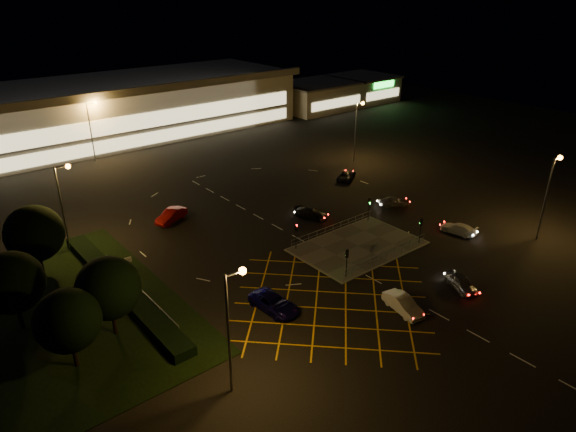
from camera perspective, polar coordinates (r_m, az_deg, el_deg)
ground at (r=59.66m, az=5.07°, el=-3.28°), size 180.00×180.00×0.00m
pedestrian_island at (r=59.70m, az=7.79°, el=-3.33°), size 14.00×9.00×0.12m
grass_verge at (r=52.29m, az=-23.10°, el=-9.65°), size 18.00×30.00×0.08m
hedge at (r=53.18m, az=-18.07°, el=-7.61°), size 2.00×26.00×1.00m
supermarket at (r=108.49m, az=-18.59°, el=11.30°), size 72.00×26.50×10.50m
retail_unit_a at (r=126.09m, az=3.16°, el=13.21°), size 18.80×14.80×6.35m
retail_unit_b at (r=137.18m, az=8.27°, el=13.92°), size 14.80×14.80×6.35m
streetlight_sw at (r=36.60m, az=-6.15°, el=-10.88°), size 1.78×0.56×10.03m
streetlight_se at (r=65.82m, az=27.10°, el=2.98°), size 1.78×0.56×10.03m
streetlight_nw at (r=60.88m, az=-23.62°, el=2.04°), size 1.78×0.56×10.03m
streetlight_ne at (r=86.95m, az=7.75°, el=10.17°), size 1.78×0.56×10.03m
streetlight_far_left at (r=92.28m, az=-20.93°, el=9.63°), size 1.78×0.56×10.03m
streetlight_far_right at (r=112.62m, az=-1.46°, el=13.62°), size 1.78×0.56×10.03m
signal_sw at (r=52.33m, az=6.55°, el=-4.62°), size 0.28×0.30×3.15m
signal_se at (r=60.69m, az=14.55°, el=-1.02°), size 0.28×0.30×3.15m
signal_nw at (r=57.49m, az=0.90°, el=-1.66°), size 0.28×0.30×3.15m
signal_ne at (r=65.19m, az=9.00°, el=1.30°), size 0.28×0.30×3.15m
tree_a at (r=43.03m, az=-23.27°, el=-10.64°), size 5.04×5.04×6.86m
tree_b at (r=49.43m, az=-28.35°, el=-6.53°), size 5.40×5.40×7.35m
tree_c at (r=56.98m, az=-26.35°, el=-1.74°), size 5.76×5.76×7.84m
tree_e at (r=45.37m, az=-19.32°, el=-7.57°), size 5.40×5.40×7.35m
car_near_silver at (r=53.86m, az=18.72°, el=-7.03°), size 3.10×4.41×1.39m
car_queue_white at (r=49.00m, az=12.67°, el=-9.54°), size 2.44×4.71×1.48m
car_left_blue at (r=48.00m, az=-1.57°, el=-9.67°), size 2.78×5.44×1.47m
car_far_dkgrey at (r=66.07m, az=2.61°, el=0.28°), size 3.39×4.74×1.28m
car_right_silver at (r=71.09m, az=11.63°, el=1.61°), size 4.24×3.28×1.35m
car_circ_red at (r=66.75m, az=-12.85°, el=0.05°), size 5.02×3.52×1.57m
car_east_grey at (r=79.92m, az=6.49°, el=4.52°), size 5.09×4.26×1.29m
car_approach_white at (r=65.34m, az=18.40°, el=-1.33°), size 2.46×4.56×1.25m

